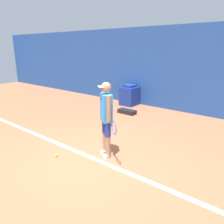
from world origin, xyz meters
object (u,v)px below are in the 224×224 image
Objects in this scene: covered_chair at (129,95)px; equipment_bag at (127,112)px; tennis_ball at (56,155)px; tennis_player at (106,116)px.

equipment_bag is (0.67, -1.12, -0.34)m from covered_chair.
equipment_bag is (-0.68, 3.77, 0.04)m from tennis_ball.
tennis_player is 1.46m from tennis_ball.
tennis_ball is 5.09m from covered_chair.
equipment_bag is at bearing -59.14° from covered_chair.
tennis_player is 2.47× the size of equipment_bag.
covered_chair is at bearing 105.47° from tennis_ball.
tennis_player is 3.48m from equipment_bag.
tennis_player is at bearing -62.91° from equipment_bag.
covered_chair is (-1.35, 4.89, 0.38)m from tennis_ball.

